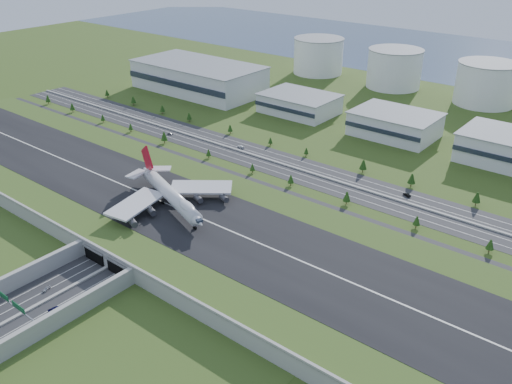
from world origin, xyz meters
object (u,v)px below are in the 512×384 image
Objects in this scene: car_7 at (241,147)px; boeing_747 at (170,194)px; car_2 at (54,309)px; car_4 at (170,134)px; fuel_tank_a at (318,56)px; car_5 at (407,195)px; car_0 at (47,288)px.

boeing_747 is at bearing 29.32° from car_7.
boeing_747 is at bearing -71.45° from car_2.
car_4 is at bearing -68.00° from car_7.
car_2 is at bearing -170.96° from car_4.
fuel_tank_a is at bearing -151.68° from car_7.
car_4 is (-94.70, 86.85, -13.85)m from boeing_747.
car_5 is at bearing -46.57° from fuel_tank_a.
car_7 is (-40.38, 176.81, 0.11)m from car_0.
car_0 is at bearing -173.67° from car_4.
car_0 is 181.36m from car_7.
car_5 reaches higher than car_2.
car_0 is (113.39, -386.50, -16.64)m from fuel_tank_a.
car_5 is (67.36, 185.88, 0.16)m from car_2.
car_2 is 1.18× the size of car_4.
boeing_747 is 15.14× the size of car_2.
car_4 is 181.10m from car_5.
car_5 reaches higher than car_0.
car_7 is at bearing -64.29° from car_5.
car_7 reaches higher than car_4.
car_0 reaches higher than car_2.
car_2 is 0.95× the size of car_5.
boeing_747 is 78.04m from car_0.
boeing_747 is 16.83× the size of car_0.
fuel_tank_a reaches higher than car_2.
car_4 is at bearing 102.79° from car_0.
boeing_747 is at bearing -157.19° from car_4.
car_0 is at bearing -15.63° from car_2.
car_2 is (18.30, -82.59, -13.87)m from boeing_747.
car_5 is 0.86× the size of car_7.
car_2 is at bearing 25.92° from car_7.
car_5 is at bearing -109.45° from car_4.
car_0 is 190.82m from car_4.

